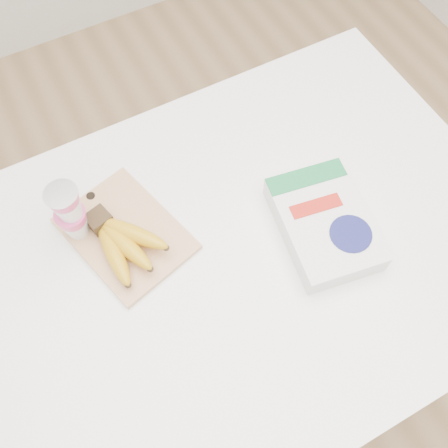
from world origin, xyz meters
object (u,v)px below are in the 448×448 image
object	(u,v)px
cutting_board	(126,234)
cereal_box	(324,224)
bananas	(122,242)
yogurt_stack	(69,212)
table	(221,326)

from	to	relation	value
cutting_board	cereal_box	xyz separation A→B (m)	(0.38, -0.19, 0.02)
cutting_board	bananas	distance (m)	0.05
yogurt_stack	table	bearing A→B (deg)	-39.39
table	bananas	distance (m)	0.57
bananas	cereal_box	distance (m)	0.43
bananas	yogurt_stack	distance (m)	0.12
bananas	cereal_box	world-z (taller)	bananas
cutting_board	bananas	size ratio (longest dim) A/B	1.40
yogurt_stack	cereal_box	distance (m)	0.53
cereal_box	yogurt_stack	bearing A→B (deg)	162.61
table	cutting_board	xyz separation A→B (m)	(-0.15, 0.15, 0.51)
bananas	cereal_box	xyz separation A→B (m)	(0.40, -0.16, -0.01)
table	bananas	world-z (taller)	bananas
cutting_board	cereal_box	world-z (taller)	cereal_box
table	cereal_box	xyz separation A→B (m)	(0.23, -0.04, 0.53)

